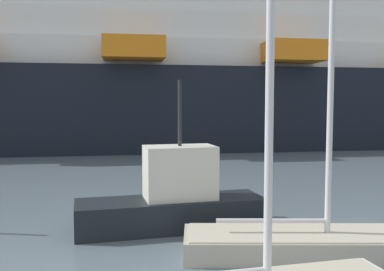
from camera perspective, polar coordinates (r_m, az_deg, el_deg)
name	(u,v)px	position (r m, az deg, el deg)	size (l,w,h in m)	color
sailboat_5	(308,237)	(12.25, 15.16, -12.88)	(6.82, 2.64, 11.47)	#BCB29E
fishing_boat_1	(174,200)	(14.16, -2.43, -8.55)	(6.29, 2.62, 4.85)	black
cruise_ship	(129,70)	(43.11, -8.38, 8.62)	(130.48, 25.48, 22.97)	black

